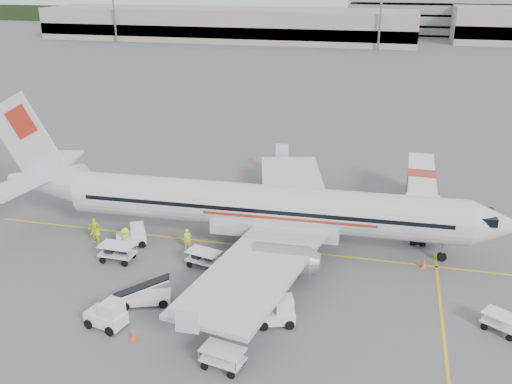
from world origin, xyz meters
TOP-DOWN VIEW (x-y plane):
  - ground at (0.00, 0.00)m, footprint 360.00×360.00m
  - stripe_lead at (0.00, 0.00)m, footprint 44.00×0.20m
  - stripe_cross at (14.00, -8.00)m, footprint 0.20×20.00m
  - terminal_west at (-40.00, 130.00)m, footprint 110.00×22.00m
  - parking_garage at (25.00, 160.00)m, footprint 62.00×24.00m
  - treeline at (0.00, 175.00)m, footprint 300.00×3.00m
  - mast_west at (-70.00, 118.00)m, footprint 3.20×1.20m
  - mast_center at (5.00, 118.00)m, footprint 3.20×1.20m
  - aircraft at (0.91, 0.64)m, footprint 40.88×32.50m
  - jet_bridge at (12.82, 8.90)m, footprint 3.15×15.58m
  - belt_loader at (-4.63, -9.48)m, footprint 4.74×3.08m
  - tug_fore at (4.05, -9.69)m, footprint 2.61×1.99m
  - tug_mid at (-5.86, -12.35)m, footprint 2.63×1.87m
  - tug_aft at (-9.06, -2.00)m, footprint 2.61×2.20m
  - cart_loaded_a at (-2.47, -3.92)m, footprint 2.69×1.98m
  - cart_loaded_b at (-8.95, -4.59)m, footprint 2.61×1.60m
  - cart_empty_a at (2.11, -14.38)m, footprint 2.58×1.84m
  - cart_empty_b at (17.32, -7.29)m, footprint 2.55×2.27m
  - cone_nose at (13.08, -0.30)m, footprint 0.43×0.43m
  - cone_port at (-4.97, 20.37)m, footprint 0.36×0.36m
  - cone_stbd at (-3.72, -13.17)m, footprint 0.41×0.41m
  - crew_a at (-4.59, -1.50)m, footprint 0.71×0.61m
  - crew_b at (-11.84, -2.49)m, footprint 1.12×1.16m
  - crew_c at (-9.10, -2.83)m, footprint 1.10×1.37m
  - crew_d at (-12.25, -1.79)m, footprint 1.18×0.79m

SIDE VIEW (x-z plane):
  - ground at x=0.00m, z-range 0.00..0.00m
  - stripe_lead at x=0.00m, z-range 0.00..0.01m
  - stripe_cross at x=14.00m, z-range 0.00..0.01m
  - cone_port at x=-4.97m, z-range 0.00..0.58m
  - cone_stbd at x=-3.72m, z-range 0.00..0.67m
  - cone_nose at x=13.08m, z-range 0.00..0.70m
  - cart_empty_b at x=17.32m, z-range 0.00..1.15m
  - cart_empty_a at x=2.11m, z-range 0.00..1.22m
  - cart_loaded_a at x=-2.47m, z-range 0.00..1.26m
  - cart_loaded_b at x=-8.95m, z-range 0.00..1.34m
  - crew_a at x=-4.59m, z-range 0.00..1.65m
  - tug_aft at x=-9.06m, z-range 0.00..1.75m
  - tug_fore at x=4.05m, z-range 0.00..1.79m
  - tug_mid at x=-5.86m, z-range 0.00..1.84m
  - crew_c at x=-9.10m, z-range 0.00..1.86m
  - crew_d at x=-12.25m, z-range 0.00..1.86m
  - crew_b at x=-11.84m, z-range 0.00..1.88m
  - belt_loader at x=-4.63m, z-range 0.00..2.40m
  - jet_bridge at x=12.82m, z-range 0.00..4.08m
  - treeline at x=0.00m, z-range 0.00..6.00m
  - terminal_west at x=-40.00m, z-range 0.00..9.00m
  - aircraft at x=0.91m, z-range 0.00..11.02m
  - parking_garage at x=25.00m, z-range 0.00..14.00m
  - mast_west at x=-70.00m, z-range 0.00..22.00m
  - mast_center at x=5.00m, z-range 0.00..22.00m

